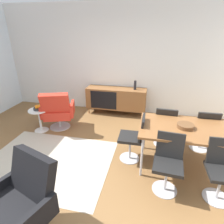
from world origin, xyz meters
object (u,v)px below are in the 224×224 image
Objects in this scene: sideboard at (116,98)px; vase_cobalt at (135,85)px; dining_chair_front_right at (222,169)px; armchair_black_shell at (22,199)px; dining_table at (191,131)px; wooden_bowl_on_table at (185,126)px; dining_chair_front_left at (168,161)px; dining_chair_near_window at (134,137)px; lounge_chair_red at (58,110)px; dining_chair_back_right at (204,129)px; dining_chair_back_left at (165,125)px; fruit_bowl at (38,108)px; side_table_round at (40,118)px.

vase_cobalt is (0.50, 0.00, 0.40)m from sideboard.
armchair_black_shell is (-2.28, -1.01, -0.00)m from dining_chair_front_right.
wooden_bowl_on_table reaches higher than dining_table.
wooden_bowl_on_table reaches higher than sideboard.
dining_chair_front_left is 0.69m from dining_chair_front_right.
dining_chair_near_window is at bearing 155.65° from dining_chair_front_right.
wooden_bowl_on_table is at bearing 40.41° from armchair_black_shell.
lounge_chair_red is (-1.63, -1.16, -0.37)m from vase_cobalt.
wooden_bowl_on_table is 0.30× the size of dining_chair_back_right.
dining_chair_back_left is 4.28× the size of fruit_bowl.
fruit_bowl is (-1.16, 2.17, 0.10)m from armchair_black_shell.
dining_chair_back_left is at bearing 115.24° from wooden_bowl_on_table.
dining_chair_back_left reaches higher than sideboard.
wooden_bowl_on_table is 0.30× the size of dining_chair_front_left.
wooden_bowl_on_table is at bearing 178.27° from dining_table.
dining_chair_near_window and dining_chair_front_right have the same top height.
vase_cobalt is 2.03m from dining_chair_back_right.
dining_chair_back_left is 2.39m from lounge_chair_red.
wooden_bowl_on_table is at bearing -64.76° from dining_chair_back_left.
lounge_chair_red is (-2.38, 0.22, -0.00)m from dining_chair_back_left.
wooden_bowl_on_table is 0.68m from dining_chair_back_left.
dining_chair_back_left is 1.00× the size of dining_chair_back_right.
dining_chair_front_right is 0.90× the size of armchair_black_shell.
dining_chair_near_window is at bearing -133.91° from dining_chair_back_left.
lounge_chair_red is (-2.38, 1.34, -0.00)m from dining_chair_front_left.
armchair_black_shell reaches higher than dining_chair_near_window.
dining_table is at bearing 39.02° from armchair_black_shell.
dining_chair_near_window reaches higher than side_table_round.
dining_chair_back_left and dining_chair_back_right have the same top height.
lounge_chair_red is (-1.14, -1.15, 0.03)m from sideboard.
wooden_bowl_on_table is 1.30× the size of fruit_bowl.
side_table_round is at bearing -154.49° from lounge_chair_red.
armchair_black_shell is (0.79, -2.35, 0.00)m from lounge_chair_red.
lounge_chair_red is at bearing 163.58° from wooden_bowl_on_table.
armchair_black_shell is at bearing -126.66° from dining_chair_back_left.
dining_chair_back_left is (-0.26, 0.56, -0.30)m from wooden_bowl_on_table.
dining_table is 8.00× the size of fruit_bowl.
fruit_bowl is at bearing 164.76° from dining_chair_near_window.
dining_chair_back_right is (0.35, 0.56, -0.23)m from dining_table.
dining_chair_near_window is 2.00m from lounge_chair_red.
lounge_chair_red is at bearing 25.51° from side_table_round.
dining_chair_back_right reaches higher than fruit_bowl.
fruit_bowl is (-0.37, -0.18, 0.10)m from lounge_chair_red.
dining_chair_back_left reaches higher than dining_table.
wooden_bowl_on_table is 0.50× the size of side_table_round.
vase_cobalt is 0.25× the size of armchair_black_shell.
dining_chair_front_left is at bearing -29.34° from lounge_chair_red.
wooden_bowl_on_table is at bearing 0.11° from dining_chair_near_window.
lounge_chair_red reaches higher than wooden_bowl_on_table.
dining_chair_back_right is at bearing 58.04° from dining_chair_front_left.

